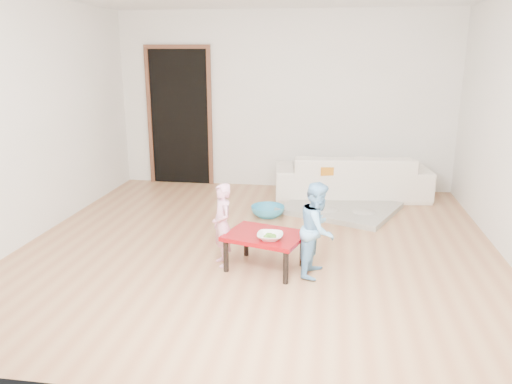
% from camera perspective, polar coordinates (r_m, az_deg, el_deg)
% --- Properties ---
extents(floor, '(5.00, 5.00, 0.01)m').
position_cam_1_polar(floor, '(5.40, 0.33, -6.08)').
color(floor, '#A96F48').
rests_on(floor, ground).
extents(back_wall, '(5.00, 0.02, 2.60)m').
position_cam_1_polar(back_wall, '(7.53, 3.19, 10.33)').
color(back_wall, white).
rests_on(back_wall, floor).
extents(left_wall, '(0.02, 5.00, 2.60)m').
position_cam_1_polar(left_wall, '(5.96, -24.39, 7.55)').
color(left_wall, white).
rests_on(left_wall, floor).
extents(doorway, '(1.02, 0.08, 2.11)m').
position_cam_1_polar(doorway, '(7.86, -8.67, 8.38)').
color(doorway, brown).
rests_on(doorway, back_wall).
extents(sofa, '(2.22, 1.08, 0.62)m').
position_cam_1_polar(sofa, '(7.21, 10.82, 1.87)').
color(sofa, '#F0E2D1').
rests_on(sofa, floor).
extents(cushion, '(0.51, 0.47, 0.11)m').
position_cam_1_polar(cushion, '(6.92, 8.77, 2.70)').
color(cushion, orange).
rests_on(cushion, sofa).
extents(red_table, '(0.83, 0.71, 0.35)m').
position_cam_1_polar(red_table, '(4.78, 1.00, -6.80)').
color(red_table, maroon).
rests_on(red_table, floor).
extents(bowl, '(0.24, 0.24, 0.06)m').
position_cam_1_polar(bowl, '(4.57, 1.61, -5.10)').
color(bowl, white).
rests_on(bowl, red_table).
extents(broccoli, '(0.12, 0.12, 0.06)m').
position_cam_1_polar(broccoli, '(4.57, 1.61, -5.11)').
color(broccoli, '#2D5919').
rests_on(broccoli, red_table).
extents(child_pink, '(0.32, 0.35, 0.81)m').
position_cam_1_polar(child_pink, '(4.80, -3.87, -3.77)').
color(child_pink, pink).
rests_on(child_pink, floor).
extents(child_blue, '(0.42, 0.49, 0.88)m').
position_cam_1_polar(child_blue, '(4.61, 7.07, -4.23)').
color(child_blue, '#6BBBF8').
rests_on(child_blue, floor).
extents(basin, '(0.42, 0.42, 0.13)m').
position_cam_1_polar(basin, '(6.30, 1.35, -2.21)').
color(basin, '#3295BD').
rests_on(basin, floor).
extents(blanket, '(1.68, 1.56, 0.07)m').
position_cam_1_polar(blanket, '(6.63, 9.58, -1.78)').
color(blanket, '#B5ADA0').
rests_on(blanket, floor).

